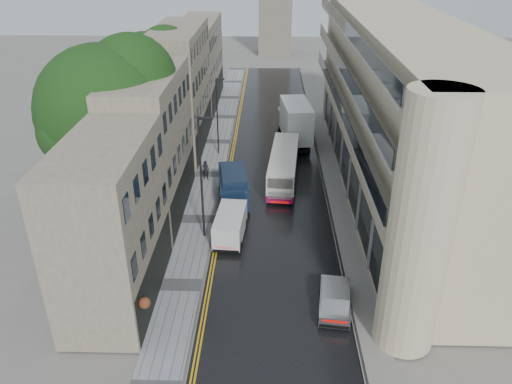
# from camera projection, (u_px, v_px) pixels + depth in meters

# --- Properties ---
(road) EXTENTS (9.00, 85.00, 0.02)m
(road) POSITION_uv_depth(u_px,v_px,m) (273.00, 176.00, 46.42)
(road) COLOR black
(road) RESTS_ON ground
(left_sidewalk) EXTENTS (2.70, 85.00, 0.12)m
(left_sidewalk) POSITION_uv_depth(u_px,v_px,m) (210.00, 175.00, 46.53)
(left_sidewalk) COLOR gray
(left_sidewalk) RESTS_ON ground
(right_sidewalk) EXTENTS (1.80, 85.00, 0.12)m
(right_sidewalk) POSITION_uv_depth(u_px,v_px,m) (331.00, 176.00, 46.27)
(right_sidewalk) COLOR slate
(right_sidewalk) RESTS_ON ground
(old_shop_row) EXTENTS (4.50, 56.00, 12.00)m
(old_shop_row) POSITION_uv_depth(u_px,v_px,m) (172.00, 105.00, 46.12)
(old_shop_row) COLOR gray
(old_shop_row) RESTS_ON ground
(modern_block) EXTENTS (8.00, 40.00, 14.00)m
(modern_block) POSITION_uv_depth(u_px,v_px,m) (398.00, 109.00, 41.65)
(modern_block) COLOR #C2B190
(modern_block) RESTS_ON ground
(tree_near) EXTENTS (10.56, 10.56, 13.89)m
(tree_near) POSITION_uv_depth(u_px,v_px,m) (106.00, 133.00, 36.87)
(tree_near) COLOR black
(tree_near) RESTS_ON ground
(tree_far) EXTENTS (9.24, 9.24, 12.46)m
(tree_far) POSITION_uv_depth(u_px,v_px,m) (149.00, 93.00, 48.74)
(tree_far) COLOR black
(tree_far) RESTS_ON ground
(cream_bus) EXTENTS (3.13, 10.21, 2.74)m
(cream_bus) POSITION_uv_depth(u_px,v_px,m) (269.00, 179.00, 42.58)
(cream_bus) COLOR silver
(cream_bus) RESTS_ON road
(white_lorry) EXTENTS (3.59, 9.03, 4.62)m
(white_lorry) POSITION_uv_depth(u_px,v_px,m) (286.00, 129.00, 51.02)
(white_lorry) COLOR white
(white_lorry) RESTS_ON road
(silver_hatchback) EXTENTS (2.25, 4.23, 1.52)m
(silver_hatchback) POSITION_uv_depth(u_px,v_px,m) (320.00, 312.00, 28.44)
(silver_hatchback) COLOR #9D9EA1
(silver_hatchback) RESTS_ON road
(white_van) EXTENTS (2.31, 4.72, 2.08)m
(white_van) POSITION_uv_depth(u_px,v_px,m) (214.00, 236.00, 35.09)
(white_van) COLOR silver
(white_van) RESTS_ON road
(navy_van) EXTENTS (2.99, 5.97, 2.92)m
(navy_van) POSITION_uv_depth(u_px,v_px,m) (222.00, 197.00, 39.47)
(navy_van) COLOR black
(navy_van) RESTS_ON road
(pedestrian) EXTENTS (0.76, 0.59, 1.82)m
(pedestrian) POSITION_uv_depth(u_px,v_px,m) (206.00, 170.00, 45.15)
(pedestrian) COLOR black
(pedestrian) RESTS_ON left_sidewalk
(lamp_post_near) EXTENTS (1.06, 0.47, 9.17)m
(lamp_post_near) POSITION_uv_depth(u_px,v_px,m) (201.00, 180.00, 34.86)
(lamp_post_near) COLOR black
(lamp_post_near) RESTS_ON left_sidewalk
(lamp_post_far) EXTENTS (0.87, 0.22, 7.67)m
(lamp_post_far) POSITION_uv_depth(u_px,v_px,m) (217.00, 117.00, 49.28)
(lamp_post_far) COLOR black
(lamp_post_far) RESTS_ON left_sidewalk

